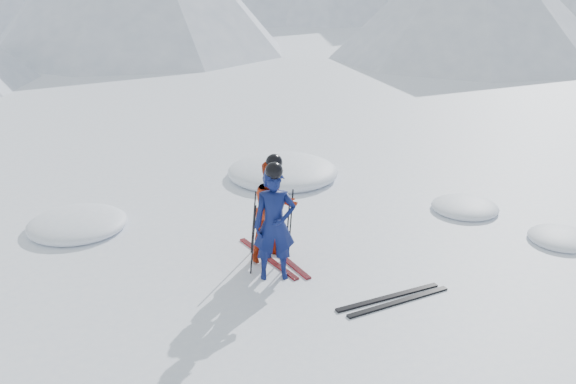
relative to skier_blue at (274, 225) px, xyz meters
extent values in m
plane|color=white|center=(2.06, 0.19, -0.86)|extent=(160.00, 160.00, 0.00)
imported|color=#0D174F|center=(0.00, 0.00, 0.00)|extent=(0.67, 0.48, 1.73)
imported|color=#AD2B0D|center=(0.13, 0.61, -0.04)|extent=(0.96, 0.85, 1.66)
cylinder|color=black|center=(-0.30, 0.15, -0.29)|extent=(0.12, 0.08, 1.15)
cylinder|color=black|center=(0.25, 0.25, -0.29)|extent=(0.12, 0.07, 1.15)
cylinder|color=black|center=(-0.17, 0.86, -0.31)|extent=(0.11, 0.09, 1.10)
cylinder|color=black|center=(0.43, 0.76, -0.31)|extent=(0.11, 0.08, 1.10)
cube|color=black|center=(0.01, 0.61, -0.85)|extent=(0.67, 1.63, 0.03)
cube|color=black|center=(0.25, 0.61, -0.85)|extent=(0.56, 1.66, 0.03)
cube|color=black|center=(1.45, -0.99, -0.85)|extent=(1.68, 0.45, 0.03)
cube|color=black|center=(1.55, -1.14, -0.85)|extent=(1.67, 0.51, 0.03)
ellipsoid|color=white|center=(-3.11, 2.57, -0.86)|extent=(1.76, 1.76, 0.39)
ellipsoid|color=white|center=(4.13, 1.78, -0.86)|extent=(1.29, 1.29, 0.28)
ellipsoid|color=white|center=(1.12, 4.49, -0.86)|extent=(2.47, 2.47, 0.54)
ellipsoid|color=white|center=(5.07, 0.13, -0.86)|extent=(1.12, 1.12, 0.25)
camera|label=1|loc=(-1.65, -8.09, 3.65)|focal=38.00mm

